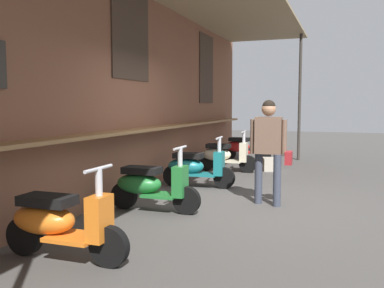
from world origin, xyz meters
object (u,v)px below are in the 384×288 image
Objects in this scene: scooter_teal at (194,167)px; merchandise_crate at (271,164)px; scooter_cream at (223,155)px; scooter_red at (243,147)px; scooter_green at (149,185)px; shopper_with_handbag at (269,142)px; scooter_orange at (58,222)px.

scooter_teal is 2.78m from merchandise_crate.
scooter_red is (2.04, 0.00, 0.00)m from scooter_cream.
scooter_green and scooter_teal have the same top height.
scooter_teal is 2.01m from scooter_cream.
shopper_with_handbag reaches higher than scooter_teal.
shopper_with_handbag is 3.67m from merchandise_crate.
scooter_orange is at bearing -92.88° from scooter_cream.
scooter_cream reaches higher than merchandise_crate.
merchandise_crate is at bearing 63.98° from scooter_teal.
scooter_cream is 2.94× the size of merchandise_crate.
scooter_cream is 1.20m from merchandise_crate.
shopper_with_handbag is at bearing -69.85° from scooter_red.
scooter_green is 1.95m from shopper_with_handbag.
scooter_teal is at bearing 89.33° from scooter_orange.
shopper_with_handbag reaches higher than merchandise_crate.
shopper_with_handbag reaches higher than scooter_orange.
scooter_orange is 6.04m from scooter_cream.
scooter_cream is at bearing 25.30° from shopper_with_handbag.
scooter_red is 0.86× the size of shopper_with_handbag.
scooter_orange is 1.00× the size of scooter_cream.
shopper_with_handbag is (-2.97, -1.58, 0.60)m from scooter_cream.
scooter_teal is at bearing 55.91° from shopper_with_handbag.
merchandise_crate is (2.57, -1.03, -0.24)m from scooter_teal.
shopper_with_handbag is at bearing 62.16° from scooter_orange.
scooter_orange is 1.00× the size of scooter_green.
scooter_orange and scooter_green have the same top height.
scooter_red is 2.94× the size of merchandise_crate.
scooter_orange is 2.09m from scooter_green.
scooter_teal is at bearing -92.88° from scooter_cream.
scooter_green is at bearing 89.34° from scooter_orange.
scooter_orange is at bearing 171.10° from merchandise_crate.
scooter_teal is at bearing 88.93° from scooter_green.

